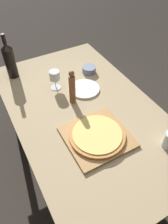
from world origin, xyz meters
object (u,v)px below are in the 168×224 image
object	(u,v)px
wine_bottle	(10,60)
small_bowl	(89,70)
pizza	(97,135)
pepper_mill	(72,88)
wine_glass	(55,76)

from	to	relation	value
wine_bottle	small_bowl	distance (m)	0.63
small_bowl	wine_bottle	bearing A→B (deg)	156.04
pizza	pepper_mill	size ratio (longest dim) A/B	1.30
wine_bottle	small_bowl	xyz separation A→B (m)	(0.57, -0.25, -0.12)
pepper_mill	pizza	bearing A→B (deg)	-92.42
pepper_mill	small_bowl	size ratio (longest dim) A/B	2.39
wine_glass	small_bowl	xyz separation A→B (m)	(0.33, 0.05, -0.08)
pizza	pepper_mill	bearing A→B (deg)	87.58
pizza	wine_glass	size ratio (longest dim) A/B	2.29
pepper_mill	wine_glass	world-z (taller)	pepper_mill
pizza	pepper_mill	distance (m)	0.38
wine_bottle	small_bowl	size ratio (longest dim) A/B	3.24
wine_bottle	small_bowl	world-z (taller)	wine_bottle
pizza	small_bowl	size ratio (longest dim) A/B	3.10
wine_bottle	small_bowl	bearing A→B (deg)	-23.96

